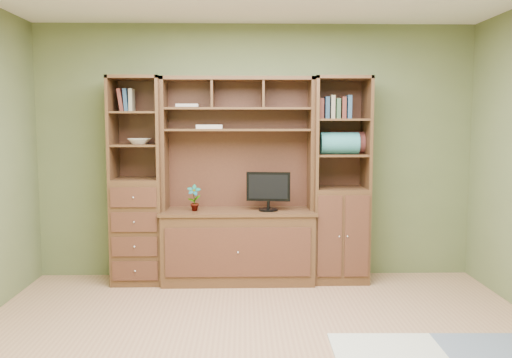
{
  "coord_description": "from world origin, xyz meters",
  "views": [
    {
      "loc": [
        -0.13,
        -3.61,
        1.61
      ],
      "look_at": [
        -0.01,
        1.2,
        1.1
      ],
      "focal_mm": 38.0,
      "sensor_mm": 36.0,
      "label": 1
    }
  ],
  "objects_px": {
    "left_tower": "(138,181)",
    "right_tower": "(340,180)",
    "monitor": "(268,184)",
    "center_hutch": "(238,181)"
  },
  "relations": [
    {
      "from": "left_tower",
      "to": "right_tower",
      "type": "bearing_deg",
      "value": 0.0
    },
    {
      "from": "right_tower",
      "to": "monitor",
      "type": "distance_m",
      "value": 0.73
    },
    {
      "from": "left_tower",
      "to": "right_tower",
      "type": "distance_m",
      "value": 2.02
    },
    {
      "from": "center_hutch",
      "to": "left_tower",
      "type": "relative_size",
      "value": 1.0
    },
    {
      "from": "center_hutch",
      "to": "monitor",
      "type": "xyz_separation_m",
      "value": [
        0.3,
        -0.03,
        -0.03
      ]
    },
    {
      "from": "left_tower",
      "to": "center_hutch",
      "type": "bearing_deg",
      "value": -2.29
    },
    {
      "from": "center_hutch",
      "to": "right_tower",
      "type": "relative_size",
      "value": 1.0
    },
    {
      "from": "center_hutch",
      "to": "monitor",
      "type": "height_order",
      "value": "center_hutch"
    },
    {
      "from": "right_tower",
      "to": "center_hutch",
      "type": "bearing_deg",
      "value": -177.77
    },
    {
      "from": "right_tower",
      "to": "left_tower",
      "type": "bearing_deg",
      "value": 180.0
    }
  ]
}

